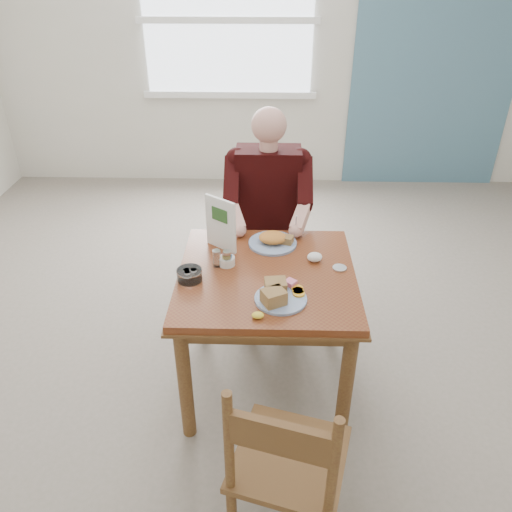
{
  "coord_description": "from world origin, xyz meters",
  "views": [
    {
      "loc": [
        0.0,
        -2.12,
        2.15
      ],
      "look_at": [
        -0.06,
        0.0,
        0.85
      ],
      "focal_mm": 35.0,
      "sensor_mm": 36.0,
      "label": 1
    }
  ],
  "objects_px": {
    "diner": "(268,202)",
    "near_plate": "(278,294)",
    "table": "(267,290)",
    "chair_near": "(287,466)",
    "far_plate": "(274,240)",
    "chair_far": "(267,241)"
  },
  "relations": [
    {
      "from": "chair_far",
      "to": "far_plate",
      "type": "distance_m",
      "value": 0.59
    },
    {
      "from": "table",
      "to": "near_plate",
      "type": "xyz_separation_m",
      "value": [
        0.06,
        -0.23,
        0.14
      ]
    },
    {
      "from": "chair_near",
      "to": "near_plate",
      "type": "xyz_separation_m",
      "value": [
        -0.03,
        0.69,
        0.3
      ]
    },
    {
      "from": "far_plate",
      "to": "chair_near",
      "type": "bearing_deg",
      "value": -87.51
    },
    {
      "from": "chair_near",
      "to": "diner",
      "type": "height_order",
      "value": "diner"
    },
    {
      "from": "chair_far",
      "to": "chair_near",
      "type": "height_order",
      "value": "same"
    },
    {
      "from": "diner",
      "to": "near_plate",
      "type": "bearing_deg",
      "value": -86.63
    },
    {
      "from": "chair_far",
      "to": "chair_near",
      "type": "xyz_separation_m",
      "value": [
        0.09,
        -1.72,
        0.0
      ]
    },
    {
      "from": "chair_far",
      "to": "near_plate",
      "type": "bearing_deg",
      "value": -86.93
    },
    {
      "from": "table",
      "to": "chair_near",
      "type": "distance_m",
      "value": 0.94
    },
    {
      "from": "near_plate",
      "to": "chair_near",
      "type": "bearing_deg",
      "value": -87.27
    },
    {
      "from": "chair_near",
      "to": "diner",
      "type": "xyz_separation_m",
      "value": [
        -0.09,
        1.63,
        0.33
      ]
    },
    {
      "from": "near_plate",
      "to": "table",
      "type": "bearing_deg",
      "value": 103.42
    },
    {
      "from": "table",
      "to": "chair_far",
      "type": "height_order",
      "value": "chair_far"
    },
    {
      "from": "table",
      "to": "far_plate",
      "type": "distance_m",
      "value": 0.32
    },
    {
      "from": "table",
      "to": "near_plate",
      "type": "height_order",
      "value": "near_plate"
    },
    {
      "from": "table",
      "to": "chair_far",
      "type": "xyz_separation_m",
      "value": [
        0.0,
        0.8,
        -0.16
      ]
    },
    {
      "from": "table",
      "to": "chair_near",
      "type": "bearing_deg",
      "value": -84.55
    },
    {
      "from": "far_plate",
      "to": "chair_far",
      "type": "bearing_deg",
      "value": 93.99
    },
    {
      "from": "near_plate",
      "to": "far_plate",
      "type": "xyz_separation_m",
      "value": [
        -0.02,
        0.52,
        -0.0
      ]
    },
    {
      "from": "table",
      "to": "near_plate",
      "type": "bearing_deg",
      "value": -76.58
    },
    {
      "from": "diner",
      "to": "far_plate",
      "type": "distance_m",
      "value": 0.42
    }
  ]
}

